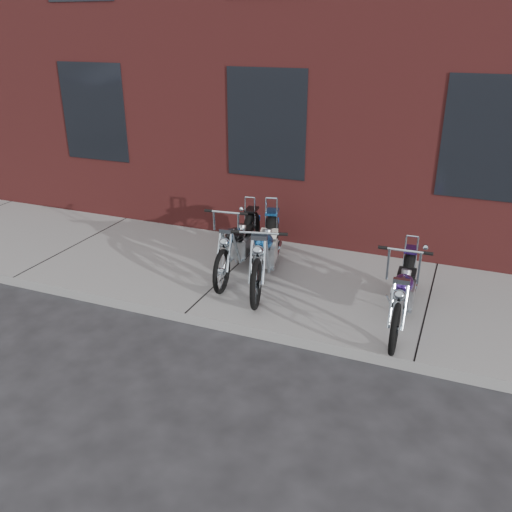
% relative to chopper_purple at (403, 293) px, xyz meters
% --- Properties ---
extents(ground, '(120.00, 120.00, 0.00)m').
position_rel_chopper_purple_xyz_m(ground, '(-2.71, -0.92, -0.55)').
color(ground, black).
rests_on(ground, ground).
extents(sidewalk, '(22.00, 3.00, 0.15)m').
position_rel_chopper_purple_xyz_m(sidewalk, '(-2.71, 0.58, -0.47)').
color(sidewalk, gray).
rests_on(sidewalk, ground).
extents(building_brick, '(22.00, 10.00, 8.00)m').
position_rel_chopper_purple_xyz_m(building_brick, '(-2.71, 7.08, 3.45)').
color(building_brick, maroon).
rests_on(building_brick, ground).
extents(chopper_purple, '(0.53, 2.19, 1.23)m').
position_rel_chopper_purple_xyz_m(chopper_purple, '(0.00, 0.00, 0.00)').
color(chopper_purple, black).
rests_on(chopper_purple, sidewalk).
extents(chopper_blue, '(0.80, 2.42, 1.07)m').
position_rel_chopper_purple_xyz_m(chopper_blue, '(-2.10, 0.50, 0.05)').
color(chopper_blue, black).
rests_on(chopper_blue, sidewalk).
extents(chopper_third, '(0.55, 2.27, 1.15)m').
position_rel_chopper_purple_xyz_m(chopper_third, '(-2.62, 0.69, 0.01)').
color(chopper_third, black).
rests_on(chopper_third, sidewalk).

